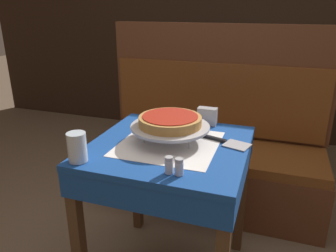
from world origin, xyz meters
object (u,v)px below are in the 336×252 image
(water_glass_near, at_px, (77,147))
(pepper_shaker, at_px, (179,167))
(condiment_caddy, at_px, (251,73))
(salt_shaker, at_px, (169,165))
(deep_dish_pizza, at_px, (170,121))
(booth_bench, at_px, (209,156))
(pizza_pan_stand, at_px, (170,127))
(pizza_server, at_px, (224,141))
(dining_table_front, at_px, (169,164))
(dining_table_rear, at_px, (261,88))
(napkin_holder, at_px, (207,116))

(water_glass_near, height_order, pepper_shaker, water_glass_near)
(condiment_caddy, bearing_deg, salt_shaker, -93.48)
(deep_dish_pizza, relative_size, condiment_caddy, 1.74)
(condiment_caddy, bearing_deg, pepper_shaker, -92.28)
(booth_bench, xyz_separation_m, condiment_caddy, (0.17, 0.82, 0.45))
(deep_dish_pizza, relative_size, water_glass_near, 2.38)
(pizza_pan_stand, relative_size, condiment_caddy, 2.19)
(booth_bench, height_order, condiment_caddy, booth_bench)
(booth_bench, relative_size, pizza_server, 5.62)
(pizza_pan_stand, distance_m, pizza_server, 0.25)
(dining_table_front, height_order, booth_bench, booth_bench)
(dining_table_front, xyz_separation_m, salt_shaker, (0.09, -0.27, 0.14))
(pizza_pan_stand, bearing_deg, deep_dish_pizza, 180.00)
(dining_table_front, bearing_deg, pizza_server, 22.29)
(booth_bench, relative_size, salt_shaker, 23.23)
(dining_table_rear, bearing_deg, water_glass_near, -106.62)
(pizza_pan_stand, bearing_deg, napkin_holder, 67.18)
(pepper_shaker, bearing_deg, water_glass_near, -176.96)
(pizza_server, xyz_separation_m, water_glass_near, (-0.52, -0.38, 0.06))
(dining_table_rear, relative_size, salt_shaker, 11.35)
(booth_bench, bearing_deg, deep_dish_pizza, -93.12)
(dining_table_front, height_order, pizza_pan_stand, pizza_pan_stand)
(water_glass_near, bearing_deg, deep_dish_pizza, 48.70)
(pizza_pan_stand, relative_size, water_glass_near, 3.01)
(pizza_pan_stand, xyz_separation_m, salt_shaker, (0.10, -0.30, -0.03))
(pizza_pan_stand, distance_m, napkin_holder, 0.29)
(dining_table_front, bearing_deg, pizza_pan_stand, 101.92)
(pizza_pan_stand, xyz_separation_m, water_glass_near, (-0.28, -0.32, -0.00))
(booth_bench, distance_m, pepper_shaker, 1.15)
(pizza_pan_stand, distance_m, salt_shaker, 0.32)
(napkin_holder, bearing_deg, deep_dish_pizza, -112.82)
(booth_bench, height_order, salt_shaker, booth_bench)
(water_glass_near, height_order, condiment_caddy, condiment_caddy)
(booth_bench, bearing_deg, pizza_server, -74.11)
(salt_shaker, relative_size, napkin_holder, 0.66)
(booth_bench, xyz_separation_m, pizza_server, (0.20, -0.69, 0.42))
(water_glass_near, bearing_deg, napkin_holder, 56.21)
(dining_table_rear, distance_m, deep_dish_pizza, 1.68)
(deep_dish_pizza, height_order, condiment_caddy, condiment_caddy)
(booth_bench, xyz_separation_m, pizza_pan_stand, (-0.04, -0.75, 0.48))
(dining_table_rear, xyz_separation_m, pizza_pan_stand, (-0.30, -1.64, 0.17))
(deep_dish_pizza, distance_m, salt_shaker, 0.32)
(dining_table_rear, bearing_deg, pepper_shaker, -94.97)
(deep_dish_pizza, xyz_separation_m, water_glass_near, (-0.28, -0.32, -0.04))
(pepper_shaker, xyz_separation_m, condiment_caddy, (0.07, 1.87, 0.00))
(dining_table_front, relative_size, condiment_caddy, 4.55)
(dining_table_rear, height_order, salt_shaker, salt_shaker)
(pepper_shaker, height_order, condiment_caddy, condiment_caddy)
(pizza_server, bearing_deg, dining_table_rear, 87.63)
(pizza_pan_stand, height_order, water_glass_near, water_glass_near)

